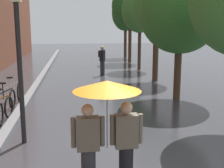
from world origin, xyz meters
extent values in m
cube|color=slate|center=(-3.20, 10.00, 0.06)|extent=(0.30, 36.00, 0.12)
cylinder|color=#473323|center=(2.69, 5.92, 1.10)|extent=(0.28, 0.28, 2.20)
ellipsoid|color=#2D6628|center=(2.69, 5.92, 3.35)|extent=(3.07, 3.07, 3.08)
cylinder|color=#473323|center=(2.85, 9.89, 1.35)|extent=(0.29, 0.29, 2.70)
ellipsoid|color=#387533|center=(2.85, 9.89, 3.86)|extent=(2.40, 2.40, 3.08)
cylinder|color=#473323|center=(2.83, 13.89, 1.36)|extent=(0.21, 0.21, 2.71)
ellipsoid|color=#387533|center=(2.83, 13.89, 3.77)|extent=(2.34, 2.34, 2.83)
cylinder|color=#473323|center=(2.88, 17.72, 1.52)|extent=(0.25, 0.25, 3.03)
ellipsoid|color=#235623|center=(2.88, 17.72, 4.25)|extent=(2.79, 2.79, 3.24)
cylinder|color=#473323|center=(3.04, 20.89, 1.34)|extent=(0.24, 0.24, 2.68)
ellipsoid|color=#235623|center=(3.04, 20.89, 3.81)|extent=(2.36, 2.36, 3.02)
torus|color=black|center=(-3.49, 3.41, 0.35)|extent=(0.07, 0.70, 0.70)
torus|color=black|center=(-3.41, 4.20, 0.35)|extent=(0.16, 0.70, 0.70)
torus|color=black|center=(-3.51, 5.26, 0.35)|extent=(0.11, 0.70, 0.70)
cylinder|color=black|center=(-3.92, 5.29, 0.55)|extent=(0.88, 0.10, 0.43)
cylinder|color=black|center=(-3.82, 5.28, 0.62)|extent=(0.04, 0.04, 0.55)
cube|color=black|center=(-3.82, 5.28, 0.93)|extent=(0.23, 0.12, 0.06)
torus|color=black|center=(-3.49, 6.39, 0.35)|extent=(0.09, 0.70, 0.70)
cylinder|color=silver|center=(-3.90, 6.37, 0.55)|extent=(0.88, 0.08, 0.43)
cylinder|color=silver|center=(-3.80, 6.37, 0.62)|extent=(0.04, 0.04, 0.55)
cube|color=black|center=(-3.80, 6.37, 0.93)|extent=(0.22, 0.11, 0.06)
cube|color=#665B4C|center=(-1.07, -0.41, 1.09)|extent=(0.41, 0.23, 0.60)
sphere|color=tan|center=(-1.07, -0.41, 1.52)|extent=(0.21, 0.21, 0.21)
cylinder|color=#665B4C|center=(-1.32, -0.41, 1.12)|extent=(0.09, 0.09, 0.54)
cylinder|color=#665B4C|center=(-0.82, -0.40, 1.12)|extent=(0.09, 0.09, 0.54)
cylinder|color=black|center=(-0.39, -0.39, 0.40)|extent=(0.26, 0.26, 0.80)
cube|color=#665B4C|center=(-0.39, -0.39, 1.11)|extent=(0.41, 0.23, 0.60)
sphere|color=tan|center=(-0.39, -0.39, 1.53)|extent=(0.21, 0.21, 0.21)
cylinder|color=#665B4C|center=(-0.64, -0.39, 1.14)|extent=(0.09, 0.09, 0.54)
cylinder|color=#665B4C|center=(-0.14, -0.38, 1.14)|extent=(0.09, 0.09, 0.54)
cylinder|color=#9E9EA3|center=(-0.73, -0.38, 1.33)|extent=(0.02, 0.02, 1.06)
cone|color=orange|center=(-0.73, -0.38, 1.93)|extent=(1.18, 1.18, 0.18)
cylinder|color=black|center=(-2.60, 2.04, 1.73)|extent=(0.12, 0.12, 3.45)
cylinder|color=#2D2D33|center=(0.24, 11.80, 0.42)|extent=(0.26, 0.26, 0.84)
cube|color=black|center=(0.24, 11.80, 1.15)|extent=(0.37, 0.46, 0.63)
sphere|color=tan|center=(0.24, 11.80, 1.59)|extent=(0.21, 0.21, 0.21)
cylinder|color=black|center=(0.34, 12.03, 1.19)|extent=(0.09, 0.09, 0.57)
cylinder|color=black|center=(0.13, 11.58, 1.19)|extent=(0.09, 0.09, 0.57)
cube|color=black|center=(0.11, 11.86, 1.25)|extent=(0.24, 0.29, 0.36)
camera|label=1|loc=(-1.24, -5.39, 2.98)|focal=48.45mm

